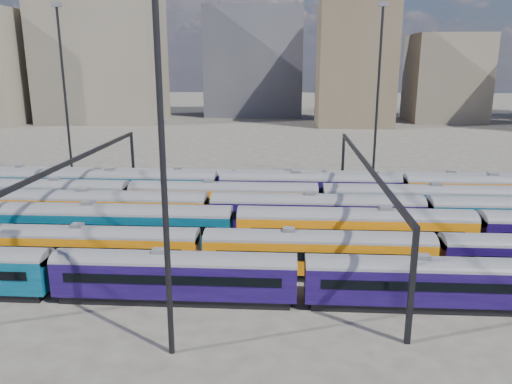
# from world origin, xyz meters

# --- Properties ---
(ground) EXTENTS (500.00, 500.00, 0.00)m
(ground) POSITION_xyz_m (0.00, 0.00, 0.00)
(ground) COLOR #403C36
(ground) RESTS_ON ground
(rake_0) EXTENTS (93.97, 2.76, 4.62)m
(rake_0) POSITION_xyz_m (-6.25, -15.00, 2.43)
(rake_0) COLOR black
(rake_0) RESTS_ON ground
(rake_1) EXTENTS (117.37, 2.86, 4.81)m
(rake_1) POSITION_xyz_m (14.60, -10.00, 2.53)
(rake_1) COLOR black
(rake_1) RESTS_ON ground
(rake_2) EXTENTS (110.65, 3.24, 5.47)m
(rake_2) POSITION_xyz_m (-13.84, -5.00, 2.87)
(rake_2) COLOR black
(rake_2) RESTS_ON ground
(rake_3) EXTENTS (132.46, 3.23, 5.45)m
(rake_3) POSITION_xyz_m (-5.91, 0.00, 2.86)
(rake_3) COLOR black
(rake_3) RESTS_ON ground
(rake_4) EXTENTS (130.43, 3.18, 5.36)m
(rake_4) POSITION_xyz_m (5.91, 5.00, 2.82)
(rake_4) COLOR black
(rake_4) RESTS_ON ground
(rake_5) EXTENTS (133.58, 3.26, 5.50)m
(rake_5) POSITION_xyz_m (-6.25, 10.00, 2.89)
(rake_5) COLOR black
(rake_5) RESTS_ON ground
(rake_6) EXTENTS (92.55, 2.71, 4.55)m
(rake_6) POSITION_xyz_m (4.45, 15.00, 2.39)
(rake_6) COLOR black
(rake_6) RESTS_ON ground
(gantry_1) EXTENTS (0.35, 40.35, 8.03)m
(gantry_1) POSITION_xyz_m (-20.00, 0.00, 6.79)
(gantry_1) COLOR black
(gantry_1) RESTS_ON ground
(gantry_2) EXTENTS (0.35, 40.35, 8.03)m
(gantry_2) POSITION_xyz_m (10.00, 0.00, 6.79)
(gantry_2) COLOR black
(gantry_2) RESTS_ON ground
(mast_1) EXTENTS (1.40, 0.50, 25.60)m
(mast_1) POSITION_xyz_m (-30.00, 22.00, 13.97)
(mast_1) COLOR black
(mast_1) RESTS_ON ground
(mast_2) EXTENTS (1.40, 0.50, 25.60)m
(mast_2) POSITION_xyz_m (-5.00, -22.00, 13.97)
(mast_2) COLOR black
(mast_2) RESTS_ON ground
(mast_3) EXTENTS (1.40, 0.50, 25.60)m
(mast_3) POSITION_xyz_m (15.00, 24.00, 13.97)
(mast_3) COLOR black
(mast_3) RESTS_ON ground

